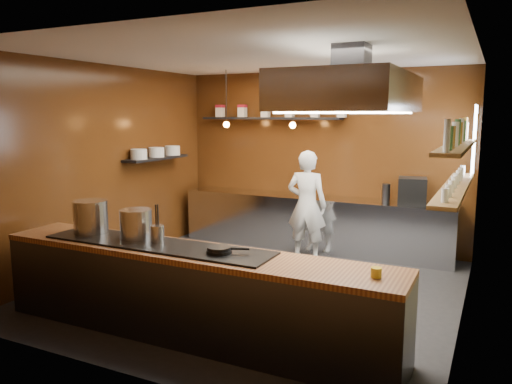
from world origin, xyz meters
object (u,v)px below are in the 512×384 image
Objects in this scene: espresso_machine at (412,191)px; chef at (307,205)px; stockpot_large at (91,217)px; extractor_hood at (351,92)px; stockpot_small at (136,224)px.

espresso_machine is 0.24× the size of chef.
extractor_hood is at bearing 23.19° from stockpot_large.
espresso_machine is at bearing 83.16° from extractor_hood.
chef reaches higher than espresso_machine.
stockpot_large is 4.72m from espresso_machine.
stockpot_large is at bearing -137.64° from espresso_machine.
extractor_hood reaches higher than chef.
stockpot_large is 1.12× the size of stockpot_small.
stockpot_large is 3.44m from chef.
stockpot_small is at bearing -150.91° from extractor_hood.
extractor_hood is 3.20m from stockpot_large.
espresso_machine is (2.32, 3.66, 0.01)m from stockpot_small.
extractor_hood is 4.82× the size of espresso_machine.
chef is (0.83, 3.08, -0.24)m from stockpot_small.
stockpot_large is 0.22× the size of chef.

